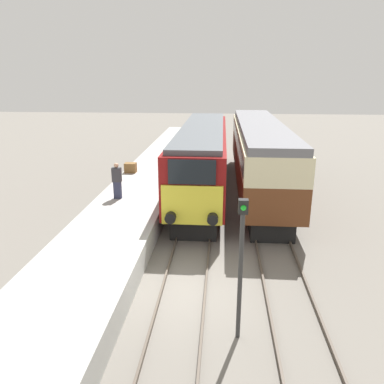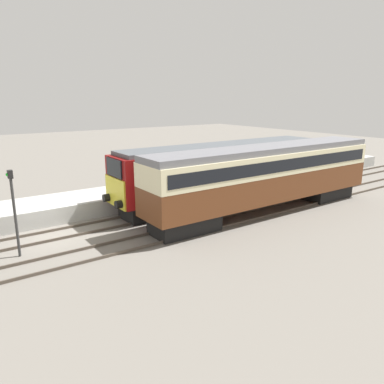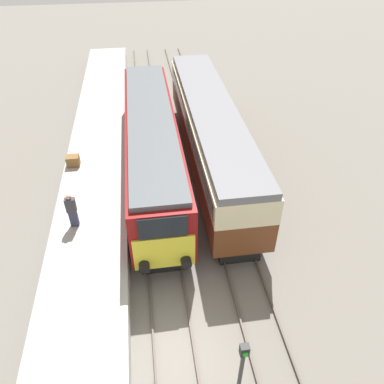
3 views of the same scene
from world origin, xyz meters
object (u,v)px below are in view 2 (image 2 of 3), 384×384
Objects in this scene: person_on_platform at (134,173)px; luggage_crate at (190,172)px; signal_post at (14,206)px; passenger_carriage at (267,173)px; locomotive at (223,170)px.

luggage_crate is at bearing 96.60° from person_on_platform.
luggage_crate is at bearing 114.40° from signal_post.
signal_post is at bearing -96.96° from passenger_carriage.
passenger_carriage is (3.40, 0.61, 0.25)m from locomotive.
luggage_crate is at bearing 174.82° from locomotive.
person_on_platform is 2.56× the size of luggage_crate.
person_on_platform is at bearing -144.03° from passenger_carriage.
locomotive reaches higher than person_on_platform.
signal_post is at bearing -56.79° from person_on_platform.
locomotive is 4.64m from luggage_crate.
person_on_platform is (-3.93, -4.71, -0.36)m from locomotive.
locomotive is 13.42m from signal_post.
luggage_crate is (-7.92, -0.20, -1.20)m from passenger_carriage.
locomotive is 22.94× the size of luggage_crate.
luggage_crate is (-6.22, 13.72, -1.05)m from signal_post.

